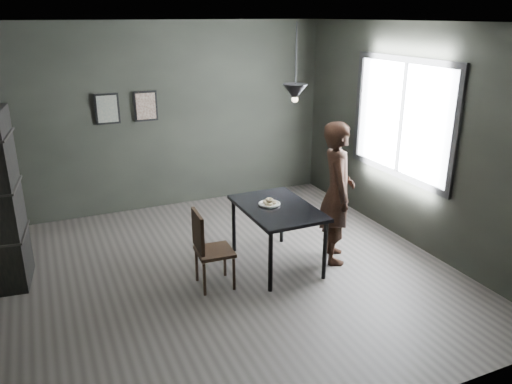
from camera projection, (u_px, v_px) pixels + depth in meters
name	position (u px, v px, depth m)	size (l,w,h in m)	color
ground	(231.00, 273.00, 5.86)	(5.00, 5.00, 0.00)	#342F2D
back_wall	(169.00, 117.00, 7.54)	(5.00, 0.10, 2.80)	black
ceiling	(226.00, 22.00, 4.91)	(5.00, 5.00, 0.02)	silver
window_assembly	(402.00, 119.00, 6.43)	(0.04, 1.96, 1.56)	white
cafe_table	(277.00, 213.00, 5.86)	(0.80, 1.20, 0.75)	black
white_plate	(269.00, 204.00, 5.88)	(0.23, 0.23, 0.01)	silver
donut_pile	(269.00, 202.00, 5.87)	(0.16, 0.17, 0.07)	beige
woman	(337.00, 193.00, 5.94)	(0.63, 0.41, 1.73)	black
wood_chair	(207.00, 245.00, 5.41)	(0.41, 0.41, 0.90)	black
shelf_unit	(0.00, 201.00, 5.35)	(0.37, 0.66, 1.97)	black
pendant_lamp	(295.00, 92.00, 5.58)	(0.28, 0.28, 0.86)	black
framed_print_left	(107.00, 109.00, 7.10)	(0.34, 0.04, 0.44)	black
framed_print_right	(146.00, 106.00, 7.31)	(0.34, 0.04, 0.44)	black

